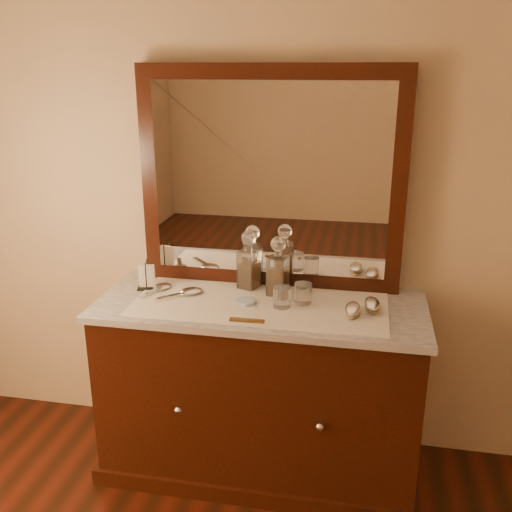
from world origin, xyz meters
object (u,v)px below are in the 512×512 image
Objects in this scene: hand_mirror_inner at (187,292)px; hand_mirror_outer at (160,288)px; pin_dish at (246,302)px; comb at (247,320)px; decanter_right at (278,272)px; napkin_rack at (147,278)px; brush_near at (353,310)px; dresser_cabinet at (260,390)px; mirror_frame at (271,179)px; brush_far at (372,305)px; decanter_left at (249,266)px.

hand_mirror_outer is at bearing 167.28° from hand_mirror_inner.
pin_dish is 0.18m from comb.
decanter_right is 0.56m from hand_mirror_outer.
comb is at bearing -77.39° from pin_dish.
napkin_rack reaches higher than comb.
brush_near is (0.34, -0.16, -0.09)m from decanter_right.
brush_near is (0.40, -0.06, 0.46)m from dresser_cabinet.
mirror_frame is 13.58× the size of pin_dish.
decanter_right is (0.08, 0.31, 0.10)m from comb.
decanter_right reaches higher than brush_far.
napkin_rack is at bearing 173.45° from dresser_cabinet.
pin_dish is 0.45× the size of hand_mirror_outer.
dresser_cabinet is 15.84× the size of pin_dish.
mirror_frame is 4.36× the size of decanter_left.
napkin_rack is at bearing 177.03° from brush_far.
hand_mirror_outer is (-0.48, -0.19, -0.49)m from mirror_frame.
dresser_cabinet is 0.56m from decanter_right.
decanter_right is (0.06, 0.10, 0.55)m from dresser_cabinet.
decanter_left is at bearing 164.96° from brush_far.
comb is at bearing -34.89° from hand_mirror_inner.
brush_far reaches higher than hand_mirror_inner.
brush_near is (0.42, 0.15, 0.02)m from comb.
hand_mirror_inner is at bearing -168.80° from decanter_right.
comb is (0.04, -0.18, -0.00)m from pin_dish.
brush_near is at bearing -7.16° from napkin_rack.
hand_mirror_inner is at bearing -11.02° from napkin_rack.
napkin_rack is 0.96m from brush_near.
dresser_cabinet is 5.09× the size of decanter_left.
brush_near reaches higher than dresser_cabinet.
decanter_left is at bearing -135.05° from mirror_frame.
decanter_right reaches higher than hand_mirror_outer.
pin_dish is at bearing 101.97° from comb.
napkin_rack reaches higher than brush_near.
pin_dish is 0.61× the size of brush_near.
decanter_left reaches higher than dresser_cabinet.
decanter_left is (-0.08, -0.08, -0.39)m from mirror_frame.
brush_far is at bearing -0.96° from hand_mirror_inner.
comb is at bearing -92.20° from mirror_frame.
decanter_right is 0.44m from brush_far.
brush_near reaches higher than comb.
decanter_right is at bearing 154.86° from brush_near.
decanter_right is 1.39× the size of hand_mirror_outer.
hand_mirror_outer is (-0.54, -0.05, -0.10)m from decanter_right.
brush_far is 0.76× the size of hand_mirror_outer.
mirror_frame reaches higher than hand_mirror_outer.
pin_dish is at bearing -156.64° from dresser_cabinet.
dresser_cabinet is 10.25× the size of napkin_rack.
decanter_right is 1.90× the size of brush_near.
brush_far is at bearing 22.62° from comb.
decanter_left reaches higher than hand_mirror_inner.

